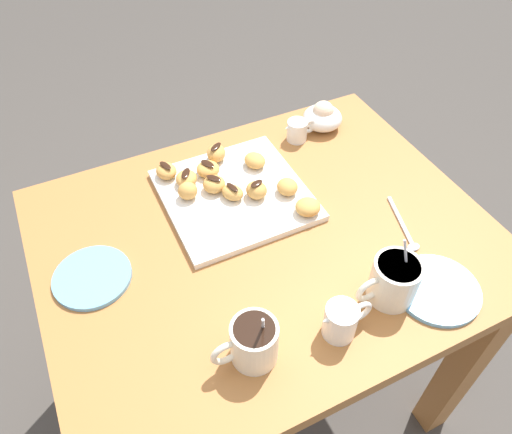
{
  "coord_description": "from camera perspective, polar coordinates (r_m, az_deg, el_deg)",
  "views": [
    {
      "loc": [
        0.32,
        0.61,
        1.53
      ],
      "look_at": [
        0.01,
        -0.04,
        0.76
      ],
      "focal_mm": 34.14,
      "sensor_mm": 36.0,
      "label": 1
    }
  ],
  "objects": [
    {
      "name": "beignet_9",
      "position": [
        1.19,
        -4.68,
        7.44
      ],
      "size": [
        0.07,
        0.07,
        0.04
      ],
      "primitive_type": "ellipsoid",
      "rotation": [
        0.0,
        0.0,
        4.16
      ],
      "color": "#D19347",
      "rests_on": "pastry_plate_square"
    },
    {
      "name": "loose_spoon_near_saucer",
      "position": [
        1.1,
        17.07,
        -1.47
      ],
      "size": [
        0.06,
        0.15,
        0.01
      ],
      "color": "silver",
      "rests_on": "dining_table"
    },
    {
      "name": "beignet_10",
      "position": [
        1.06,
        6.1,
        1.18
      ],
      "size": [
        0.07,
        0.06,
        0.03
      ],
      "primitive_type": "ellipsoid",
      "rotation": [
        0.0,
        0.0,
        6.03
      ],
      "color": "#D19347",
      "rests_on": "pastry_plate_square"
    },
    {
      "name": "beignet_2",
      "position": [
        1.1,
        -8.01,
        3.05
      ],
      "size": [
        0.05,
        0.05,
        0.04
      ],
      "primitive_type": "ellipsoid",
      "rotation": [
        0.0,
        0.0,
        1.46
      ],
      "color": "#D19347",
      "rests_on": "pastry_plate_square"
    },
    {
      "name": "coffee_mug_cream_left",
      "position": [
        0.94,
        15.8,
        -7.09
      ],
      "size": [
        0.13,
        0.09,
        0.14
      ],
      "color": "silver",
      "rests_on": "dining_table"
    },
    {
      "name": "dining_table",
      "position": [
        1.16,
        1.14,
        -6.91
      ],
      "size": [
        0.95,
        0.76,
        0.74
      ],
      "color": "#A36633",
      "rests_on": "ground_plane"
    },
    {
      "name": "chocolate_drizzle_5",
      "position": [
        1.08,
        0.06,
        3.95
      ],
      "size": [
        0.04,
        0.03,
        0.0
      ],
      "primitive_type": "ellipsoid",
      "rotation": [
        0.0,
        0.0,
        0.34
      ],
      "color": "black",
      "rests_on": "beignet_5"
    },
    {
      "name": "beignet_8",
      "position": [
        1.13,
        -8.15,
        4.47
      ],
      "size": [
        0.07,
        0.07,
        0.03
      ],
      "primitive_type": "ellipsoid",
      "rotation": [
        0.0,
        0.0,
        1.11
      ],
      "color": "#D19347",
      "rests_on": "pastry_plate_square"
    },
    {
      "name": "chocolate_drizzle_6",
      "position": [
        1.15,
        -10.58,
        5.95
      ],
      "size": [
        0.03,
        0.04,
        0.0
      ],
      "primitive_type": "ellipsoid",
      "rotation": [
        0.0,
        0.0,
        5.04
      ],
      "color": "black",
      "rests_on": "beignet_6"
    },
    {
      "name": "beignet_5",
      "position": [
        1.09,
        0.06,
        3.17
      ],
      "size": [
        0.06,
        0.06,
        0.04
      ],
      "primitive_type": "ellipsoid",
      "rotation": [
        0.0,
        0.0,
        0.26
      ],
      "color": "#D19347",
      "rests_on": "pastry_plate_square"
    },
    {
      "name": "ice_cream_bowl",
      "position": [
        1.32,
        7.81,
        11.59
      ],
      "size": [
        0.1,
        0.1,
        0.08
      ],
      "color": "silver",
      "rests_on": "dining_table"
    },
    {
      "name": "chocolate_sauce_pitcher",
      "position": [
        1.27,
        4.9,
        10.18
      ],
      "size": [
        0.09,
        0.05,
        0.06
      ],
      "color": "silver",
      "rests_on": "dining_table"
    },
    {
      "name": "chocolate_drizzle_9",
      "position": [
        1.18,
        -4.74,
        8.21
      ],
      "size": [
        0.04,
        0.03,
        0.0
      ],
      "primitive_type": "ellipsoid",
      "rotation": [
        0.0,
        0.0,
        3.72
      ],
      "color": "black",
      "rests_on": "beignet_9"
    },
    {
      "name": "ground_plane",
      "position": [
        1.68,
        0.83,
        -19.03
      ],
      "size": [
        8.0,
        8.0,
        0.0
      ],
      "primitive_type": "plane",
      "color": "#423D38"
    },
    {
      "name": "beignet_1",
      "position": [
        1.1,
        3.7,
        3.56
      ],
      "size": [
        0.05,
        0.06,
        0.03
      ],
      "primitive_type": "ellipsoid",
      "rotation": [
        0.0,
        0.0,
        6.15
      ],
      "color": "#D19347",
      "rests_on": "pastry_plate_square"
    },
    {
      "name": "cream_pitcher_white",
      "position": [
        0.89,
        9.99,
        -11.78
      ],
      "size": [
        0.1,
        0.06,
        0.07
      ],
      "color": "silver",
      "rests_on": "dining_table"
    },
    {
      "name": "beignet_7",
      "position": [
        1.09,
        -2.76,
        2.88
      ],
      "size": [
        0.06,
        0.07,
        0.03
      ],
      "primitive_type": "ellipsoid",
      "rotation": [
        0.0,
        0.0,
        2.08
      ],
      "color": "#D19347",
      "rests_on": "pastry_plate_square"
    },
    {
      "name": "chocolate_drizzle_8",
      "position": [
        1.12,
        -8.24,
        5.09
      ],
      "size": [
        0.04,
        0.04,
        0.0
      ],
      "primitive_type": "ellipsoid",
      "rotation": [
        0.0,
        0.0,
        0.97
      ],
      "color": "black",
      "rests_on": "beignet_8"
    },
    {
      "name": "beignet_6",
      "position": [
        1.16,
        -10.46,
        5.32
      ],
      "size": [
        0.05,
        0.06,
        0.03
      ],
      "primitive_type": "ellipsoid",
      "rotation": [
        0.0,
        0.0,
        4.81
      ],
      "color": "#D19347",
      "rests_on": "pastry_plate_square"
    },
    {
      "name": "chocolate_drizzle_4",
      "position": [
        1.14,
        -5.71,
        6.24
      ],
      "size": [
        0.03,
        0.04,
        0.0
      ],
      "primitive_type": "ellipsoid",
      "rotation": [
        0.0,
        0.0,
        5.14
      ],
      "color": "black",
      "rests_on": "beignet_4"
    },
    {
      "name": "coffee_mug_cream_right",
      "position": [
        0.84,
        -0.37,
        -14.4
      ],
      "size": [
        0.12,
        0.08,
        0.14
      ],
      "color": "silver",
      "rests_on": "dining_table"
    },
    {
      "name": "beignet_3",
      "position": [
        1.17,
        -0.14,
        6.64
      ],
      "size": [
        0.06,
        0.06,
        0.03
      ],
      "primitive_type": "ellipsoid",
      "rotation": [
        0.0,
        0.0,
        0.24
      ],
      "color": "#D19347",
      "rests_on": "pastry_plate_square"
    },
    {
      "name": "beignet_4",
      "position": [
        1.15,
        -5.64,
        5.61
      ],
      "size": [
        0.07,
        0.07,
        0.03
      ],
      "primitive_type": "ellipsoid",
      "rotation": [
        0.0,
        0.0,
        5.21
      ],
      "color": "#D19347",
      "rests_on": "pastry_plate_square"
    },
    {
      "name": "chocolate_drizzle_7",
      "position": [
        1.08,
        -2.79,
        3.51
      ],
      "size": [
        0.02,
        0.04,
        0.0
      ],
      "primitive_type": "ellipsoid",
      "rotation": [
        0.0,
        0.0,
        1.84
      ],
      "color": "black",
      "rests_on": "beignet_7"
    },
    {
      "name": "pastry_plate_square",
      "position": [
        1.12,
        -2.52,
        2.62
      ],
      "size": [
        0.31,
        0.31,
        0.02
      ],
      "primitive_type": "cube",
      "color": "silver",
      "rests_on": "dining_table"
    },
    {
      "name": "chocolate_drizzle_0",
      "position": [
        1.1,
        -4.99,
        4.56
      ],
      "size": [
        0.04,
        0.04,
        0.0
      ],
      "primitive_type": "ellipsoid",
      "rotation": [
        0.0,
        0.0,
        5.39
      ],
      "color": "black",
      "rests_on": "beignet_0"
    },
    {
      "name": "beignet_0",
      "position": [
        1.11,
        -4.93,
        3.86
      ],
      "size": [
        0.07,
        0.07,
        0.03
      ],
      "primitive_type": "ellipsoid",
      "rotation": [
        0.0,
        0.0,
        5.12
      ],
      "color": "#D19347",
      "rests_on": "pastry_plate_square"
    },
    {
      "name": "saucer_sky_right",
      "position": [
        1.02,
        -18.63,
        -6.68
      ],
      "size": [
        0.15,
        0.15,
        0.01
      ],
      "primitive_type": "cylinder",
      "color": "#66A8DB",
      "rests_on": "dining_table"
    },
    {
      "name": "saucer_sky_left",
      "position": [
        1.01,
        20.43,
        -7.95
      ],
      "size": [
        0.17,
        0.17,
        0.01
      ],
      "primitive_type": "cylinder",
      "color": "#66A8DB",
      "rests_on": "dining_table"
    }
  ]
}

